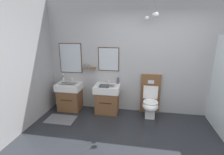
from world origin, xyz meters
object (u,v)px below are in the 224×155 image
(soap_dispenser, at_px, (118,80))
(folded_hand_towel, at_px, (104,86))
(toilet, at_px, (150,101))
(toothbrush_cup, at_px, (63,79))
(vanity_sink_right, at_px, (107,98))
(vanity_sink_left, at_px, (70,95))

(soap_dispenser, xyz_separation_m, folded_hand_towel, (-0.28, -0.32, -0.06))
(toilet, relative_size, toothbrush_cup, 4.79)
(soap_dispenser, relative_size, folded_hand_towel, 0.89)
(toilet, distance_m, folded_hand_towel, 1.17)
(toothbrush_cup, bearing_deg, soap_dispenser, 0.40)
(vanity_sink_right, xyz_separation_m, folded_hand_towel, (-0.04, -0.14, 0.37))
(vanity_sink_right, xyz_separation_m, soap_dispenser, (0.24, 0.17, 0.43))
(soap_dispenser, distance_m, folded_hand_towel, 0.43)
(toothbrush_cup, bearing_deg, toilet, -3.99)
(vanity_sink_left, relative_size, toilet, 0.72)
(folded_hand_towel, bearing_deg, vanity_sink_left, 171.54)
(vanity_sink_left, bearing_deg, soap_dispenser, 7.96)
(toothbrush_cup, xyz_separation_m, folded_hand_towel, (1.20, -0.31, -0.04))
(vanity_sink_left, height_order, vanity_sink_right, same)
(toilet, bearing_deg, toothbrush_cup, 176.01)
(vanity_sink_right, bearing_deg, toilet, 0.20)
(vanity_sink_left, bearing_deg, toilet, 0.10)
(vanity_sink_right, height_order, toothbrush_cup, toothbrush_cup)
(toilet, height_order, folded_hand_towel, toilet)
(vanity_sink_right, relative_size, toilet, 0.72)
(folded_hand_towel, bearing_deg, toothbrush_cup, 165.59)
(toothbrush_cup, relative_size, folded_hand_towel, 0.95)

